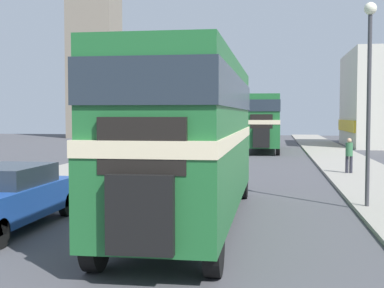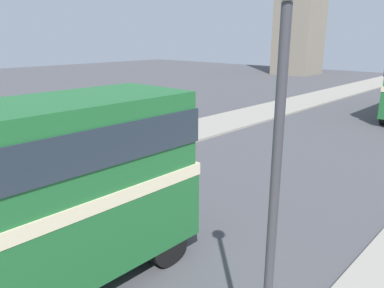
% 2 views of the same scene
% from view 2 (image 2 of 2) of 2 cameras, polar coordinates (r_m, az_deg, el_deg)
% --- Properties ---
extents(street_lamp, '(0.36, 0.36, 5.86)m').
position_cam_2_polar(street_lamp, '(4.45, 12.83, -1.59)').
color(street_lamp, '#38383D').
rests_on(street_lamp, sidewalk_right).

